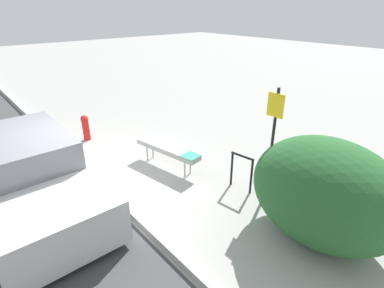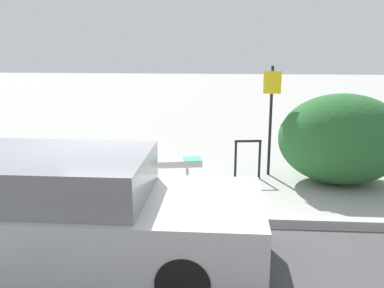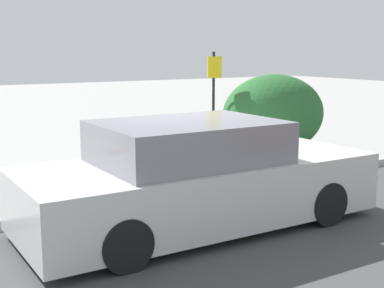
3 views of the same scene
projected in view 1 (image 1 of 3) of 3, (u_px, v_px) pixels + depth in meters
ground_plane at (102, 185)px, 6.73m from camera, size 60.00×60.00×0.00m
curb at (102, 183)px, 6.70m from camera, size 60.00×0.20×0.13m
bench at (168, 149)px, 7.32m from camera, size 1.89×0.66×0.55m
bike_rack at (242, 169)px, 6.40m from camera, size 0.55×0.12×0.83m
sign_post at (273, 134)px, 5.88m from camera, size 0.36×0.08×2.30m
fire_hydrant at (86, 127)px, 8.86m from camera, size 0.36×0.22×0.77m
shrub_hedge at (324, 192)px, 4.90m from camera, size 2.51×1.91×1.80m
parked_car_near at (27, 174)px, 5.90m from camera, size 4.78×1.91×1.44m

